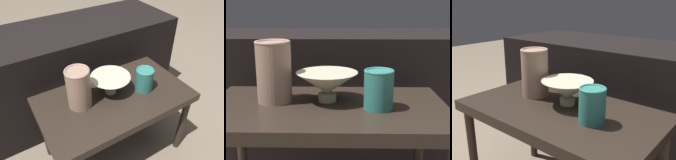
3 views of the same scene
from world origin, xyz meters
The scene contains 5 objects.
table centered at (0.00, 0.00, 0.39)m, with size 0.76×0.43×0.44m.
couch_backdrop centered at (0.00, 0.53, 0.31)m, with size 1.36×0.50×0.61m.
bowl centered at (0.00, 0.04, 0.50)m, with size 0.20×0.20×0.10m.
vase_textured_left centered at (-0.17, 0.04, 0.54)m, with size 0.11×0.11×0.20m.
vase_colorful_right centered at (0.16, -0.03, 0.50)m, with size 0.09×0.09×0.12m.
Camera 2 is at (0.06, -0.93, 0.76)m, focal length 50.00 mm.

